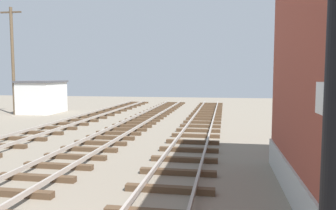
{
  "coord_description": "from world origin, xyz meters",
  "views": [
    {
      "loc": [
        2.26,
        -3.86,
        3.24
      ],
      "look_at": [
        -0.46,
        12.07,
        1.78
      ],
      "focal_mm": 35.65,
      "sensor_mm": 36.0,
      "label": 1
    }
  ],
  "objects": [
    {
      "name": "utility_pole_far",
      "position": [
        -14.67,
        20.74,
        4.51
      ],
      "size": [
        1.8,
        0.24,
        8.63
      ],
      "color": "brown",
      "rests_on": "ground"
    },
    {
      "name": "control_hut",
      "position": [
        -13.16,
        22.38,
        1.39
      ],
      "size": [
        3.0,
        3.8,
        2.76
      ],
      "color": "silver",
      "rests_on": "ground"
    }
  ]
}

